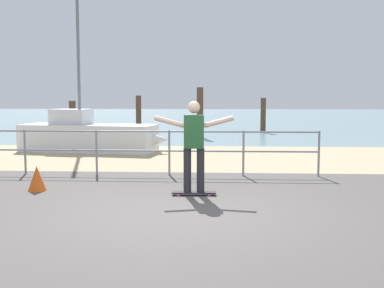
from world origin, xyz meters
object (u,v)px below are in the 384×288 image
sailboat (93,136)px  skateboard (194,193)px  skateboarder (194,141)px  traffic_cone (37,179)px

sailboat → skateboard: 7.71m
sailboat → skateboarder: sailboat is taller
sailboat → traffic_cone: (0.65, -6.54, -0.28)m
skateboarder → traffic_cone: (-3.01, 0.23, -0.77)m
skateboard → skateboarder: size_ratio=0.49×
skateboarder → traffic_cone: 3.12m
sailboat → skateboard: (3.67, -6.77, -0.46)m
sailboat → traffic_cone: 6.58m
skateboarder → traffic_cone: skateboarder is taller
skateboarder → sailboat: bearing=118.4°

